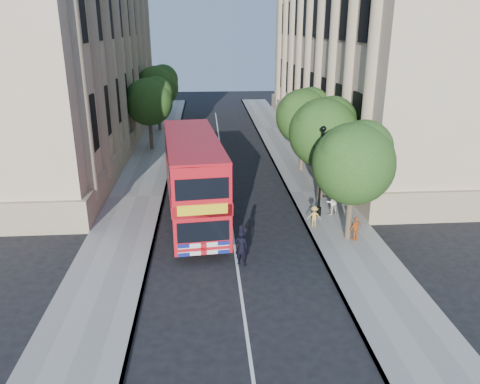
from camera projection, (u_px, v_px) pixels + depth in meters
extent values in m
plane|color=black|center=(238.00, 273.00, 20.66)|extent=(120.00, 120.00, 0.00)
cube|color=gray|center=(315.00, 192.00, 30.43)|extent=(3.50, 80.00, 0.12)
cube|color=gray|center=(137.00, 197.00, 29.62)|extent=(3.50, 80.00, 0.12)
cube|color=tan|center=(375.00, 41.00, 41.12)|extent=(12.00, 38.00, 18.00)
cube|color=tan|center=(54.00, 42.00, 39.18)|extent=(12.00, 38.00, 18.00)
cylinder|color=#473828|center=(349.00, 214.00, 23.40)|extent=(0.32, 0.32, 2.86)
sphere|color=#264818|center=(354.00, 164.00, 22.52)|extent=(4.00, 4.00, 4.00)
sphere|color=#264818|center=(364.00, 148.00, 22.72)|extent=(2.80, 2.80, 2.80)
sphere|color=#264818|center=(346.00, 155.00, 22.03)|extent=(2.60, 2.60, 2.60)
cylinder|color=#473828|center=(321.00, 176.00, 29.01)|extent=(0.32, 0.32, 2.99)
sphere|color=#264818|center=(324.00, 133.00, 28.09)|extent=(4.20, 4.20, 4.20)
sphere|color=#264818|center=(332.00, 120.00, 28.28)|extent=(2.94, 2.94, 2.94)
sphere|color=#264818|center=(317.00, 125.00, 27.59)|extent=(2.73, 2.73, 2.73)
cylinder|color=#473828|center=(302.00, 152.00, 34.65)|extent=(0.32, 0.32, 2.90)
sphere|color=#264818|center=(303.00, 117.00, 33.76)|extent=(4.00, 4.00, 4.00)
sphere|color=#264818|center=(311.00, 106.00, 33.96)|extent=(2.80, 2.80, 2.80)
sphere|color=#264818|center=(298.00, 110.00, 33.27)|extent=(2.60, 2.60, 2.60)
cylinder|color=#473828|center=(151.00, 133.00, 40.38)|extent=(0.32, 0.32, 2.99)
sphere|color=#264818|center=(149.00, 102.00, 39.47)|extent=(4.00, 4.00, 4.00)
sphere|color=#264818|center=(156.00, 93.00, 39.65)|extent=(2.80, 2.80, 2.80)
sphere|color=#264818|center=(142.00, 96.00, 38.97)|extent=(2.60, 2.60, 2.60)
cylinder|color=#473828|center=(159.00, 116.00, 47.86)|extent=(0.32, 0.32, 3.17)
sphere|color=#264818|center=(157.00, 87.00, 46.89)|extent=(4.20, 4.20, 4.20)
sphere|color=#264818|center=(163.00, 79.00, 47.07)|extent=(2.94, 2.94, 2.94)
sphere|color=#264818|center=(152.00, 82.00, 46.38)|extent=(2.73, 2.73, 2.73)
cylinder|color=black|center=(318.00, 211.00, 26.51)|extent=(0.30, 0.30, 0.50)
cylinder|color=black|center=(321.00, 174.00, 25.76)|extent=(0.14, 0.14, 5.00)
sphere|color=black|center=(323.00, 129.00, 24.91)|extent=(0.32, 0.32, 0.32)
cube|color=#B80C15|center=(193.00, 178.00, 25.22)|extent=(3.65, 10.30, 4.19)
cube|color=black|center=(194.00, 194.00, 25.53)|extent=(3.65, 9.67, 0.96)
cube|color=black|center=(193.00, 158.00, 24.85)|extent=(3.65, 9.67, 0.96)
cube|color=yellow|center=(203.00, 210.00, 20.50)|extent=(2.23, 0.30, 0.48)
cylinder|color=black|center=(176.00, 242.00, 22.41)|extent=(0.40, 1.09, 1.06)
cylinder|color=black|center=(225.00, 238.00, 22.81)|extent=(0.40, 1.09, 1.06)
cylinder|color=black|center=(171.00, 194.00, 28.81)|extent=(0.40, 1.09, 1.06)
cylinder|color=black|center=(209.00, 191.00, 29.20)|extent=(0.40, 1.09, 1.06)
cube|color=black|center=(184.00, 163.00, 32.49)|extent=(1.98, 1.80, 2.01)
cube|color=black|center=(184.00, 163.00, 31.65)|extent=(1.72, 0.17, 0.67)
cube|color=black|center=(184.00, 153.00, 34.40)|extent=(2.03, 3.13, 2.39)
cube|color=black|center=(184.00, 170.00, 34.25)|extent=(1.90, 4.65, 0.24)
cylinder|color=black|center=(172.00, 176.00, 32.62)|extent=(0.24, 0.77, 0.76)
cylinder|color=black|center=(197.00, 175.00, 32.80)|extent=(0.24, 0.77, 0.76)
cylinder|color=black|center=(173.00, 164.00, 35.57)|extent=(0.24, 0.77, 0.76)
cylinder|color=black|center=(196.00, 163.00, 35.75)|extent=(0.24, 0.77, 0.76)
imported|color=black|center=(241.00, 248.00, 21.11)|extent=(0.74, 0.63, 1.71)
imported|color=beige|center=(331.00, 202.00, 26.52)|extent=(0.92, 0.85, 1.52)
imported|color=orange|center=(356.00, 228.00, 23.37)|extent=(0.79, 0.62, 1.25)
imported|color=gold|center=(314.00, 216.00, 25.00)|extent=(0.76, 0.46, 1.15)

